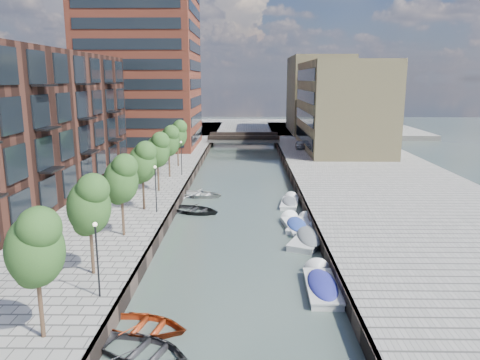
{
  "coord_description": "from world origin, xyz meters",
  "views": [
    {
      "loc": [
        0.6,
        -14.87,
        12.32
      ],
      "look_at": [
        0.0,
        25.79,
        3.5
      ],
      "focal_mm": 35.0,
      "sensor_mm": 36.0,
      "label": 1
    }
  ],
  "objects_px": {
    "tree_2": "(121,178)",
    "tree_3": "(142,161)",
    "sloop_2": "(144,330)",
    "tree_6": "(177,134)",
    "tree_4": "(157,149)",
    "motorboat_4": "(290,202)",
    "motorboat_1": "(311,238)",
    "tree_0": "(35,246)",
    "motorboat_2": "(302,225)",
    "car": "(300,144)",
    "sloop_1": "(143,355)",
    "tree_1": "(89,203)",
    "bridge": "(244,139)",
    "motorboat_3": "(295,225)",
    "tree_5": "(169,140)",
    "motorboat_0": "(321,285)",
    "sloop_3": "(200,197)",
    "sloop_4": "(195,213)"
  },
  "relations": [
    {
      "from": "tree_4",
      "to": "motorboat_1",
      "type": "distance_m",
      "value": 19.35
    },
    {
      "from": "sloop_3",
      "to": "tree_4",
      "type": "bearing_deg",
      "value": 122.62
    },
    {
      "from": "tree_3",
      "to": "motorboat_4",
      "type": "bearing_deg",
      "value": 22.25
    },
    {
      "from": "tree_1",
      "to": "tree_4",
      "type": "height_order",
      "value": "same"
    },
    {
      "from": "tree_3",
      "to": "tree_2",
      "type": "bearing_deg",
      "value": -90.0
    },
    {
      "from": "tree_5",
      "to": "motorboat_0",
      "type": "xyz_separation_m",
      "value": [
        13.61,
        -27.7,
        -5.09
      ]
    },
    {
      "from": "tree_1",
      "to": "motorboat_2",
      "type": "relative_size",
      "value": 1.23
    },
    {
      "from": "tree_1",
      "to": "sloop_3",
      "type": "distance_m",
      "value": 23.37
    },
    {
      "from": "tree_0",
      "to": "motorboat_4",
      "type": "relative_size",
      "value": 1.25
    },
    {
      "from": "tree_6",
      "to": "motorboat_1",
      "type": "distance_m",
      "value": 30.21
    },
    {
      "from": "tree_2",
      "to": "motorboat_4",
      "type": "relative_size",
      "value": 1.25
    },
    {
      "from": "bridge",
      "to": "motorboat_2",
      "type": "bearing_deg",
      "value": -83.74
    },
    {
      "from": "motorboat_4",
      "to": "tree_2",
      "type": "bearing_deg",
      "value": -137.07
    },
    {
      "from": "sloop_2",
      "to": "tree_2",
      "type": "bearing_deg",
      "value": 31.8
    },
    {
      "from": "motorboat_0",
      "to": "motorboat_3",
      "type": "distance_m",
      "value": 11.71
    },
    {
      "from": "tree_0",
      "to": "tree_6",
      "type": "relative_size",
      "value": 1.0
    },
    {
      "from": "tree_3",
      "to": "motorboat_0",
      "type": "xyz_separation_m",
      "value": [
        13.61,
        -13.7,
        -5.09
      ]
    },
    {
      "from": "tree_2",
      "to": "motorboat_2",
      "type": "height_order",
      "value": "tree_2"
    },
    {
      "from": "motorboat_2",
      "to": "motorboat_3",
      "type": "xyz_separation_m",
      "value": [
        -0.63,
        -0.36,
        0.11
      ]
    },
    {
      "from": "sloop_4",
      "to": "tree_0",
      "type": "bearing_deg",
      "value": -167.49
    },
    {
      "from": "tree_1",
      "to": "motorboat_1",
      "type": "bearing_deg",
      "value": 31.87
    },
    {
      "from": "tree_1",
      "to": "motorboat_4",
      "type": "relative_size",
      "value": 1.25
    },
    {
      "from": "motorboat_4",
      "to": "car",
      "type": "relative_size",
      "value": 1.21
    },
    {
      "from": "tree_0",
      "to": "motorboat_2",
      "type": "xyz_separation_m",
      "value": [
        13.84,
        19.36,
        -5.22
      ]
    },
    {
      "from": "sloop_4",
      "to": "tree_5",
      "type": "bearing_deg",
      "value": 42.77
    },
    {
      "from": "sloop_2",
      "to": "tree_6",
      "type": "bearing_deg",
      "value": 18.73
    },
    {
      "from": "motorboat_2",
      "to": "motorboat_4",
      "type": "height_order",
      "value": "motorboat_2"
    },
    {
      "from": "tree_1",
      "to": "tree_4",
      "type": "relative_size",
      "value": 1.0
    },
    {
      "from": "tree_4",
      "to": "motorboat_2",
      "type": "xyz_separation_m",
      "value": [
        13.84,
        -8.64,
        -5.22
      ]
    },
    {
      "from": "tree_5",
      "to": "motorboat_0",
      "type": "height_order",
      "value": "tree_5"
    },
    {
      "from": "tree_0",
      "to": "sloop_1",
      "type": "bearing_deg",
      "value": 2.29
    },
    {
      "from": "motorboat_3",
      "to": "sloop_1",
      "type": "bearing_deg",
      "value": -115.09
    },
    {
      "from": "tree_0",
      "to": "sloop_4",
      "type": "distance_m",
      "value": 24.32
    },
    {
      "from": "sloop_2",
      "to": "tree_3",
      "type": "bearing_deg",
      "value": 25.02
    },
    {
      "from": "tree_2",
      "to": "tree_3",
      "type": "distance_m",
      "value": 7.0
    },
    {
      "from": "bridge",
      "to": "sloop_2",
      "type": "relative_size",
      "value": 2.86
    },
    {
      "from": "tree_2",
      "to": "tree_3",
      "type": "xyz_separation_m",
      "value": [
        0.0,
        7.0,
        0.0
      ]
    },
    {
      "from": "sloop_2",
      "to": "sloop_3",
      "type": "height_order",
      "value": "sloop_3"
    },
    {
      "from": "motorboat_2",
      "to": "motorboat_3",
      "type": "distance_m",
      "value": 0.73
    },
    {
      "from": "bridge",
      "to": "motorboat_1",
      "type": "bearing_deg",
      "value": -83.86
    },
    {
      "from": "motorboat_4",
      "to": "sloop_2",
      "type": "bearing_deg",
      "value": -111.33
    },
    {
      "from": "tree_4",
      "to": "motorboat_4",
      "type": "distance_m",
      "value": 14.45
    },
    {
      "from": "tree_2",
      "to": "tree_6",
      "type": "relative_size",
      "value": 1.0
    },
    {
      "from": "tree_1",
      "to": "tree_2",
      "type": "bearing_deg",
      "value": 90.0
    },
    {
      "from": "motorboat_1",
      "to": "car",
      "type": "relative_size",
      "value": 1.53
    },
    {
      "from": "motorboat_1",
      "to": "tree_3",
      "type": "bearing_deg",
      "value": 159.7
    },
    {
      "from": "motorboat_2",
      "to": "car",
      "type": "bearing_deg",
      "value": 83.88
    },
    {
      "from": "motorboat_2",
      "to": "sloop_4",
      "type": "bearing_deg",
      "value": 157.41
    },
    {
      "from": "tree_2",
      "to": "sloop_2",
      "type": "relative_size",
      "value": 1.31
    },
    {
      "from": "tree_6",
      "to": "motorboat_1",
      "type": "height_order",
      "value": "tree_6"
    }
  ]
}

